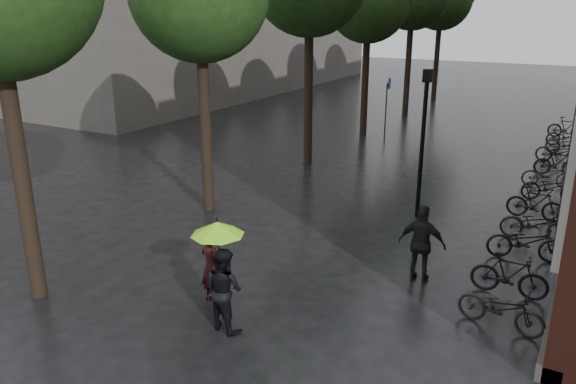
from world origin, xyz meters
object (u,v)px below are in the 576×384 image
Objects in this scene: person_black at (224,289)px; lamp_post at (423,130)px; pedestrian_walking at (422,244)px; parked_bicycles at (550,179)px; person_burgundy at (211,266)px.

person_black is 0.39× the size of lamp_post.
pedestrian_walking reaches higher than parked_bicycles.
pedestrian_walking reaches higher than person_burgundy.
person_black is 0.08× the size of parked_bicycles.
person_burgundy is 4.54m from pedestrian_walking.
person_black reaches higher than parked_bicycles.
person_black is 7.85m from lamp_post.
lamp_post reaches higher than person_black.
person_black reaches higher than person_burgundy.
person_black is 12.62m from parked_bicycles.
person_burgundy is 7.40m from lamp_post.
person_burgundy is at bearing 37.90° from pedestrian_walking.
parked_bicycles is at bearing -95.96° from person_burgundy.
pedestrian_walking is at bearing -119.45° from person_burgundy.
parked_bicycles is at bearing -99.33° from person_black.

